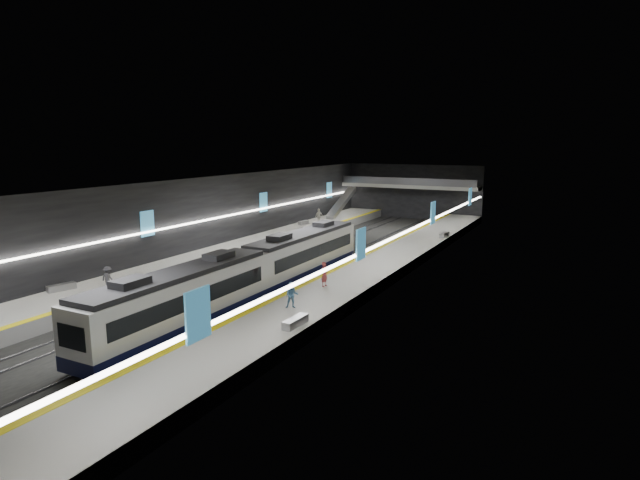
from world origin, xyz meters
The scene contains 26 objects.
ground centered at (0.00, 0.00, 0.00)m, with size 70.00×70.00×0.00m, color black.
ceiling centered at (0.00, 0.00, 8.00)m, with size 20.00×70.00×0.04m, color beige.
wall_left centered at (-10.00, 0.00, 4.00)m, with size 0.04×70.00×8.00m, color black.
wall_right centered at (10.00, 0.00, 4.00)m, with size 0.04×70.00×8.00m, color black.
wall_back centered at (0.00, 35.00, 4.00)m, with size 20.00×0.04×8.00m, color black.
platform_left centered at (-7.50, 0.00, 0.50)m, with size 5.00×70.00×1.00m, color slate.
tile_surface_left centered at (-7.50, 0.00, 1.01)m, with size 5.00×70.00×0.02m, color #9E9D99.
tactile_strip_left centered at (-5.30, 0.00, 1.02)m, with size 0.60×70.00×0.02m, color yellow.
platform_right centered at (7.50, 0.00, 0.50)m, with size 5.00×70.00×1.00m, color slate.
tile_surface_right centered at (7.50, 0.00, 1.01)m, with size 5.00×70.00×0.02m, color #9E9D99.
tactile_strip_right centered at (5.30, 0.00, 1.02)m, with size 0.60×70.00×0.02m, color yellow.
rails centered at (0.00, 0.00, 0.06)m, with size 6.52×70.00×0.12m.
train centered at (2.50, -10.40, 2.20)m, with size 2.69×30.04×3.60m.
ad_posters centered at (0.00, 1.00, 4.50)m, with size 19.94×53.50×2.20m.
cove_light_left centered at (-9.80, 0.00, 3.80)m, with size 0.25×68.60×0.12m, color white.
cove_light_right centered at (9.80, 0.00, 3.80)m, with size 0.25×68.60×0.12m, color white.
mezzanine_bridge centered at (0.00, 32.93, 5.04)m, with size 20.00×3.00×1.50m.
escalator centered at (-7.50, 26.00, 2.90)m, with size 1.20×8.00×0.60m, color #99999E.
bench_left_near centered at (-9.20, -17.21, 1.24)m, with size 0.54×1.93×0.47m, color #99999E.
bench_left_far centered at (-8.61, 17.12, 1.23)m, with size 0.53×1.89×0.46m, color #99999E.
bench_right_near centered at (9.27, -15.96, 1.25)m, with size 0.57×2.07×0.51m, color #99999E.
bench_right_far centered at (9.50, 16.53, 1.25)m, with size 0.56×2.01×0.49m, color #99999E.
passenger_right_a centered at (6.92, -7.61, 1.90)m, with size 0.66×0.43×1.80m, color #B14242.
passenger_right_b centered at (7.40, -13.15, 1.85)m, with size 0.83×0.65×1.71m, color teal.
passenger_left_a centered at (-7.07, 18.34, 1.98)m, with size 1.14×0.48×1.95m, color beige.
passenger_left_b centered at (-6.49, -15.44, 1.83)m, with size 1.08×0.62×1.67m, color #42424A.
Camera 1 is at (24.02, -41.29, 11.56)m, focal length 30.00 mm.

